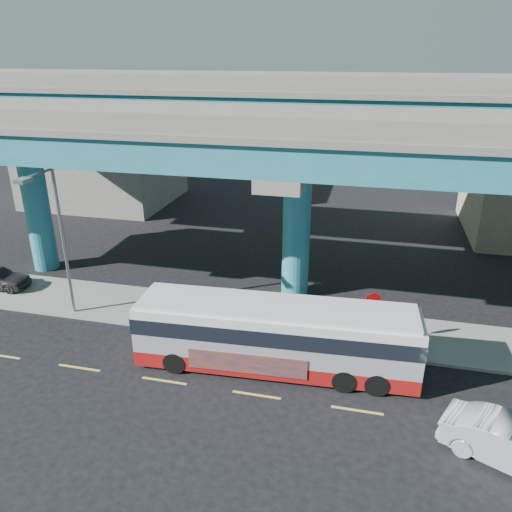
# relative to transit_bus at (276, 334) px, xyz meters

# --- Properties ---
(ground) EXTENTS (120.00, 120.00, 0.00)m
(ground) POSITION_rel_transit_bus_xyz_m (-0.35, -1.77, -1.69)
(ground) COLOR black
(ground) RESTS_ON ground
(sidewalk) EXTENTS (70.00, 4.00, 0.15)m
(sidewalk) POSITION_rel_transit_bus_xyz_m (-0.35, 3.73, -1.62)
(sidewalk) COLOR gray
(sidewalk) RESTS_ON ground
(lane_markings) EXTENTS (58.00, 0.12, 0.01)m
(lane_markings) POSITION_rel_transit_bus_xyz_m (-0.35, -2.07, -1.69)
(lane_markings) COLOR #D8C64C
(lane_markings) RESTS_ON ground
(viaduct) EXTENTS (52.00, 12.40, 11.70)m
(viaduct) POSITION_rel_transit_bus_xyz_m (-0.35, 7.34, 7.45)
(viaduct) COLOR #226582
(viaduct) RESTS_ON ground
(building_concrete) EXTENTS (12.00, 10.00, 9.00)m
(building_concrete) POSITION_rel_transit_bus_xyz_m (-20.35, 22.23, 2.81)
(building_concrete) COLOR gray
(building_concrete) RESTS_ON ground
(transit_bus) EXTENTS (12.17, 3.24, 3.09)m
(transit_bus) POSITION_rel_transit_bus_xyz_m (0.00, 0.00, 0.00)
(transit_bus) COLOR maroon
(transit_bus) RESTS_ON ground
(street_lamp) EXTENTS (0.50, 2.54, 7.79)m
(street_lamp) POSITION_rel_transit_bus_xyz_m (-11.27, 1.67, 3.52)
(street_lamp) COLOR gray
(street_lamp) RESTS_ON sidewalk
(stop_sign) EXTENTS (0.81, 0.25, 2.78)m
(stop_sign) POSITION_rel_transit_bus_xyz_m (3.94, 2.41, 0.48)
(stop_sign) COLOR gray
(stop_sign) RESTS_ON sidewalk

